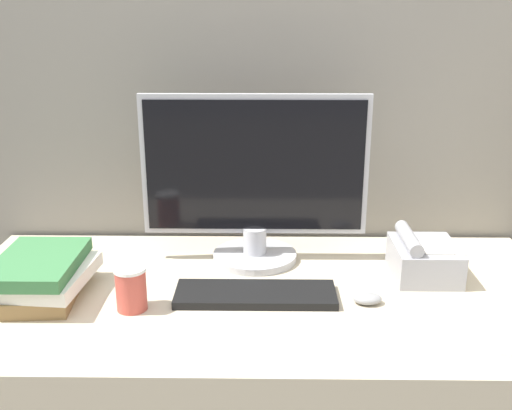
{
  "coord_description": "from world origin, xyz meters",
  "views": [
    {
      "loc": [
        0.01,
        -0.98,
        1.44
      ],
      "look_at": [
        -0.01,
        0.41,
        0.97
      ],
      "focal_mm": 42.0,
      "sensor_mm": 36.0,
      "label": 1
    }
  ],
  "objects_px": {
    "monitor": "(255,184)",
    "coffee_cup": "(131,288)",
    "book_stack": "(41,276)",
    "desk_telephone": "(423,258)",
    "keyboard": "(256,294)",
    "mouse": "(367,299)"
  },
  "relations": [
    {
      "from": "keyboard",
      "to": "book_stack",
      "type": "bearing_deg",
      "value": 179.55
    },
    {
      "from": "book_stack",
      "to": "mouse",
      "type": "bearing_deg",
      "value": -1.99
    },
    {
      "from": "monitor",
      "to": "desk_telephone",
      "type": "height_order",
      "value": "monitor"
    },
    {
      "from": "keyboard",
      "to": "mouse",
      "type": "height_order",
      "value": "mouse"
    },
    {
      "from": "keyboard",
      "to": "mouse",
      "type": "relative_size",
      "value": 5.66
    },
    {
      "from": "monitor",
      "to": "coffee_cup",
      "type": "distance_m",
      "value": 0.44
    },
    {
      "from": "book_stack",
      "to": "coffee_cup",
      "type": "bearing_deg",
      "value": -14.97
    },
    {
      "from": "keyboard",
      "to": "coffee_cup",
      "type": "relative_size",
      "value": 3.68
    },
    {
      "from": "monitor",
      "to": "desk_telephone",
      "type": "distance_m",
      "value": 0.49
    },
    {
      "from": "mouse",
      "to": "book_stack",
      "type": "height_order",
      "value": "book_stack"
    },
    {
      "from": "mouse",
      "to": "coffee_cup",
      "type": "bearing_deg",
      "value": -176.43
    },
    {
      "from": "keyboard",
      "to": "coffee_cup",
      "type": "distance_m",
      "value": 0.3
    },
    {
      "from": "monitor",
      "to": "keyboard",
      "type": "bearing_deg",
      "value": -88.7
    },
    {
      "from": "coffee_cup",
      "to": "mouse",
      "type": "bearing_deg",
      "value": 3.57
    },
    {
      "from": "keyboard",
      "to": "coffee_cup",
      "type": "bearing_deg",
      "value": -168.64
    },
    {
      "from": "keyboard",
      "to": "mouse",
      "type": "bearing_deg",
      "value": -4.97
    },
    {
      "from": "keyboard",
      "to": "desk_telephone",
      "type": "relative_size",
      "value": 2.03
    },
    {
      "from": "monitor",
      "to": "coffee_cup",
      "type": "relative_size",
      "value": 5.74
    },
    {
      "from": "mouse",
      "to": "desk_telephone",
      "type": "distance_m",
      "value": 0.24
    },
    {
      "from": "monitor",
      "to": "keyboard",
      "type": "distance_m",
      "value": 0.32
    },
    {
      "from": "mouse",
      "to": "coffee_cup",
      "type": "xyz_separation_m",
      "value": [
        -0.56,
        -0.03,
        0.04
      ]
    },
    {
      "from": "monitor",
      "to": "coffee_cup",
      "type": "xyz_separation_m",
      "value": [
        -0.28,
        -0.3,
        -0.17
      ]
    }
  ]
}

